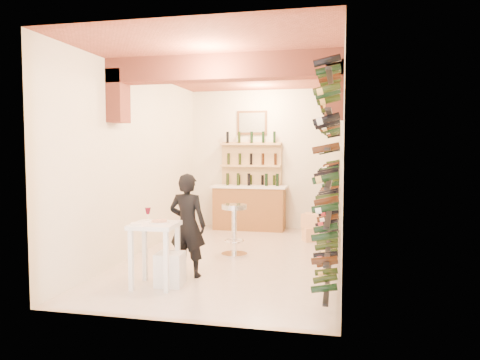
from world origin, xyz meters
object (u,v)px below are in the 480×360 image
at_px(person, 187,225).
at_px(chrome_barstool, 234,226).
at_px(tasting_table, 155,235).
at_px(wine_rack, 328,167).
at_px(back_counter, 249,206).
at_px(crate_lower, 315,234).
at_px(white_stool, 170,269).

xyz_separation_m(person, chrome_barstool, (0.36, 1.41, -0.23)).
bearing_deg(tasting_table, wine_rack, 37.11).
xyz_separation_m(back_counter, chrome_barstool, (0.24, -2.54, -0.02)).
distance_m(person, chrome_barstool, 1.47).
distance_m(wine_rack, tasting_table, 3.02).
xyz_separation_m(back_counter, person, (-0.12, -3.95, 0.22)).
relative_size(back_counter, crate_lower, 3.74).
height_order(person, crate_lower, person).
bearing_deg(wine_rack, back_counter, 124.66).
height_order(chrome_barstool, crate_lower, chrome_barstool).
relative_size(wine_rack, back_counter, 3.35).
distance_m(wine_rack, crate_lower, 2.19).
bearing_deg(chrome_barstool, wine_rack, -3.83).
distance_m(white_stool, crate_lower, 3.85).
bearing_deg(crate_lower, white_stool, -117.10).
height_order(white_stool, person, person).
height_order(back_counter, chrome_barstool, back_counter).
xyz_separation_m(wine_rack, crate_lower, (-0.29, 1.65, -1.41)).
bearing_deg(back_counter, crate_lower, -32.94).
relative_size(person, crate_lower, 3.30).
distance_m(tasting_table, crate_lower, 4.04).
bearing_deg(crate_lower, tasting_table, -118.83).
xyz_separation_m(person, crate_lower, (1.66, 2.95, -0.61)).
relative_size(white_stool, chrome_barstool, 0.50).
relative_size(back_counter, person, 1.13).
bearing_deg(crate_lower, person, -119.32).
bearing_deg(white_stool, chrome_barstool, 76.33).
bearing_deg(white_stool, wine_rack, 40.86).
height_order(white_stool, crate_lower, white_stool).
xyz_separation_m(chrome_barstool, crate_lower, (1.29, 1.55, -0.38)).
height_order(white_stool, chrome_barstool, chrome_barstool).
bearing_deg(wine_rack, tasting_table, -140.19).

